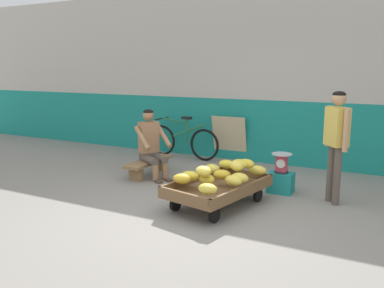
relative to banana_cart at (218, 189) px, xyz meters
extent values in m
plane|color=gray|center=(-0.12, -0.50, -0.24)|extent=(80.00, 80.00, 0.00)
cube|color=#19847A|center=(-0.12, 2.83, 0.37)|extent=(16.00, 0.30, 1.22)
cube|color=#B7B2A8|center=(-0.12, 2.83, 2.05)|extent=(16.00, 0.30, 2.14)
cube|color=brown|center=(0.00, 0.00, -0.01)|extent=(1.13, 1.59, 0.05)
cube|color=brown|center=(-0.39, 0.09, 0.07)|extent=(0.35, 1.42, 0.10)
cube|color=brown|center=(0.39, -0.09, 0.07)|extent=(0.35, 1.42, 0.10)
cube|color=brown|center=(0.15, 0.68, 0.07)|extent=(0.83, 0.22, 0.10)
cube|color=brown|center=(-0.15, -0.68, 0.07)|extent=(0.83, 0.22, 0.10)
cylinder|color=black|center=(-0.20, 0.56, -0.15)|extent=(0.09, 0.19, 0.18)
cylinder|color=black|center=(0.42, 0.43, -0.15)|extent=(0.09, 0.19, 0.18)
cylinder|color=black|center=(-0.42, -0.43, -0.15)|extent=(0.09, 0.19, 0.18)
cylinder|color=black|center=(0.20, -0.56, -0.15)|extent=(0.09, 0.19, 0.18)
ellipsoid|color=gold|center=(0.03, 0.06, 0.18)|extent=(0.27, 0.22, 0.13)
ellipsoid|color=gold|center=(-0.06, -0.24, 0.18)|extent=(0.30, 0.29, 0.13)
ellipsoid|color=gold|center=(-0.35, -0.36, 0.18)|extent=(0.26, 0.21, 0.13)
ellipsoid|color=yellow|center=(0.27, -0.13, 0.18)|extent=(0.28, 0.24, 0.13)
ellipsoid|color=yellow|center=(-0.32, -0.19, 0.18)|extent=(0.25, 0.20, 0.13)
ellipsoid|color=yellow|center=(0.38, 0.50, 0.18)|extent=(0.26, 0.21, 0.13)
ellipsoid|color=yellow|center=(-0.22, 0.29, 0.18)|extent=(0.29, 0.25, 0.13)
ellipsoid|color=yellow|center=(-0.14, 0.63, 0.18)|extent=(0.25, 0.20, 0.13)
ellipsoid|color=yellow|center=(0.29, 0.01, 0.18)|extent=(0.25, 0.19, 0.13)
ellipsoid|color=gold|center=(0.13, -0.61, 0.18)|extent=(0.26, 0.20, 0.13)
ellipsoid|color=gold|center=(0.22, 0.22, 0.32)|extent=(0.27, 0.23, 0.13)
ellipsoid|color=yellow|center=(0.21, 0.13, 0.31)|extent=(0.30, 0.30, 0.13)
ellipsoid|color=gold|center=(0.27, 0.32, 0.30)|extent=(0.27, 0.23, 0.13)
ellipsoid|color=yellow|center=(-0.07, -0.32, 0.31)|extent=(0.30, 0.28, 0.13)
cube|color=olive|center=(-1.68, 0.89, 0.00)|extent=(0.31, 1.10, 0.05)
cube|color=olive|center=(-1.68, 1.27, -0.13)|extent=(0.24, 0.08, 0.22)
cube|color=olive|center=(-1.69, 0.50, -0.13)|extent=(0.24, 0.08, 0.22)
cylinder|color=#9E704C|center=(-1.29, 0.77, -0.11)|extent=(0.10, 0.10, 0.27)
cube|color=#4C3D2D|center=(-1.24, 0.74, -0.22)|extent=(0.24, 0.19, 0.04)
cylinder|color=brown|center=(-1.47, 0.87, 0.08)|extent=(0.41, 0.31, 0.13)
cylinder|color=#9E704C|center=(-1.38, 0.61, -0.11)|extent=(0.10, 0.10, 0.27)
cube|color=#4C3D2D|center=(-1.33, 0.58, -0.22)|extent=(0.24, 0.19, 0.04)
cylinder|color=brown|center=(-1.56, 0.71, 0.08)|extent=(0.41, 0.31, 0.13)
cube|color=brown|center=(-1.68, 0.89, 0.10)|extent=(0.33, 0.35, 0.14)
cube|color=#9E704C|center=(-1.68, 0.89, 0.43)|extent=(0.31, 0.37, 0.52)
cylinder|color=#9E704C|center=(-1.45, 0.98, 0.46)|extent=(0.45, 0.30, 0.36)
cylinder|color=#9E704C|center=(-1.64, 0.64, 0.46)|extent=(0.45, 0.30, 0.36)
sphere|color=#9E704C|center=(-1.68, 0.89, 0.80)|extent=(0.19, 0.19, 0.19)
ellipsoid|color=black|center=(-1.68, 0.89, 0.86)|extent=(0.17, 0.17, 0.09)
cube|color=#19847F|center=(0.59, 0.98, -0.09)|extent=(0.36, 0.28, 0.30)
cylinder|color=#28282D|center=(0.59, 0.98, 0.07)|extent=(0.20, 0.20, 0.03)
cube|color=#C6384C|center=(0.59, 0.98, 0.21)|extent=(0.16, 0.10, 0.24)
cylinder|color=white|center=(0.59, 0.92, 0.21)|extent=(0.13, 0.01, 0.13)
cylinder|color=#B2B5BA|center=(0.59, 0.98, 0.34)|extent=(0.30, 0.30, 0.01)
torus|color=black|center=(-2.34, 2.38, 0.08)|extent=(0.64, 0.09, 0.64)
torus|color=black|center=(-1.32, 2.32, 0.08)|extent=(0.64, 0.09, 0.64)
cylinder|color=#236B3D|center=(-1.83, 2.35, 0.28)|extent=(1.03, 0.09, 0.43)
cylinder|color=#236B3D|center=(-1.73, 2.34, 0.32)|extent=(0.04, 0.04, 0.48)
cylinder|color=#236B3D|center=(-2.04, 2.36, 0.52)|extent=(0.62, 0.07, 0.12)
cube|color=black|center=(-1.73, 2.34, 0.59)|extent=(0.21, 0.11, 0.05)
cylinder|color=black|center=(-2.34, 2.38, 0.54)|extent=(0.06, 0.48, 0.03)
cube|color=#C6B289|center=(-0.92, 2.64, 0.20)|extent=(0.70, 0.23, 0.88)
cylinder|color=brown|center=(1.39, 0.79, 0.16)|extent=(0.10, 0.10, 0.80)
cylinder|color=brown|center=(1.29, 0.91, 0.16)|extent=(0.10, 0.10, 0.80)
cube|color=gold|center=(1.34, 0.85, 0.82)|extent=(0.36, 0.37, 0.52)
cylinder|color=tan|center=(1.48, 0.69, 0.80)|extent=(0.07, 0.07, 0.56)
cylinder|color=tan|center=(1.21, 1.01, 0.80)|extent=(0.07, 0.07, 0.56)
sphere|color=tan|center=(1.34, 0.85, 1.19)|extent=(0.19, 0.19, 0.19)
ellipsoid|color=black|center=(1.34, 0.85, 1.25)|extent=(0.17, 0.17, 0.09)
camera|label=1|loc=(2.09, -4.78, 1.61)|focal=37.96mm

